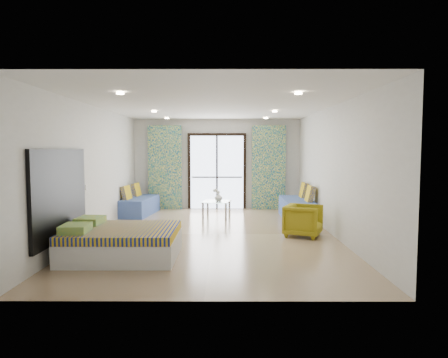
{
  "coord_description": "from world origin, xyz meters",
  "views": [
    {
      "loc": [
        0.25,
        -8.34,
        1.79
      ],
      "look_at": [
        0.23,
        0.3,
        1.15
      ],
      "focal_mm": 32.0,
      "sensor_mm": 36.0,
      "label": 1
    }
  ],
  "objects_px": {
    "armchair": "(303,219)",
    "bed": "(121,242)",
    "daybed_left": "(139,205)",
    "daybed_right": "(297,208)",
    "coffee_table": "(216,203)"
  },
  "relations": [
    {
      "from": "daybed_right",
      "to": "coffee_table",
      "type": "height_order",
      "value": "daybed_right"
    },
    {
      "from": "coffee_table",
      "to": "armchair",
      "type": "relative_size",
      "value": 1.09
    },
    {
      "from": "daybed_right",
      "to": "armchair",
      "type": "xyz_separation_m",
      "value": [
        -0.25,
        -2.08,
        0.08
      ]
    },
    {
      "from": "bed",
      "to": "armchair",
      "type": "relative_size",
      "value": 2.49
    },
    {
      "from": "daybed_left",
      "to": "coffee_table",
      "type": "relative_size",
      "value": 2.25
    },
    {
      "from": "bed",
      "to": "daybed_left",
      "type": "distance_m",
      "value": 4.42
    },
    {
      "from": "bed",
      "to": "daybed_right",
      "type": "xyz_separation_m",
      "value": [
        3.59,
        3.71,
        0.02
      ]
    },
    {
      "from": "bed",
      "to": "daybed_left",
      "type": "xyz_separation_m",
      "value": [
        -0.64,
        4.38,
        0.0
      ]
    },
    {
      "from": "daybed_left",
      "to": "daybed_right",
      "type": "bearing_deg",
      "value": -2.63
    },
    {
      "from": "daybed_left",
      "to": "armchair",
      "type": "distance_m",
      "value": 4.83
    },
    {
      "from": "bed",
      "to": "coffee_table",
      "type": "bearing_deg",
      "value": 68.49
    },
    {
      "from": "daybed_left",
      "to": "coffee_table",
      "type": "xyz_separation_m",
      "value": [
        2.14,
        -0.57,
        0.14
      ]
    },
    {
      "from": "armchair",
      "to": "bed",
      "type": "bearing_deg",
      "value": 139.16
    },
    {
      "from": "bed",
      "to": "coffee_table",
      "type": "distance_m",
      "value": 4.09
    },
    {
      "from": "daybed_right",
      "to": "coffee_table",
      "type": "xyz_separation_m",
      "value": [
        -2.09,
        0.09,
        0.12
      ]
    }
  ]
}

